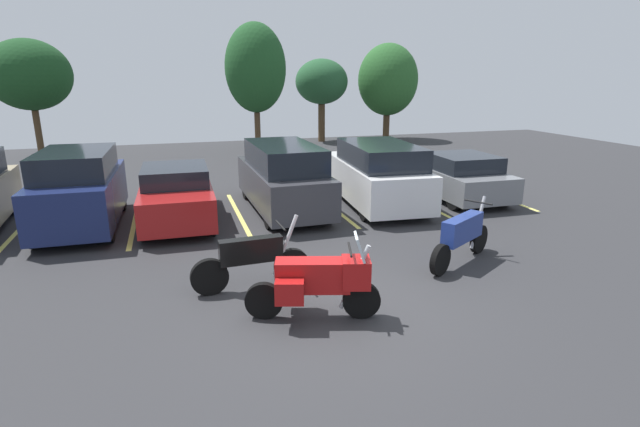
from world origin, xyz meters
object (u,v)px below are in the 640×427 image
object	(u,v)px
motorcycle_third	(462,235)
car_charcoal	(283,177)
car_navy	(80,190)
motorcycle_second	(252,260)
car_grey	(456,176)
motorcycle_touring	(318,280)
car_white	(377,174)
car_red	(177,194)

from	to	relation	value
motorcycle_third	car_charcoal	size ratio (longest dim) A/B	0.43
car_navy	car_charcoal	distance (m)	5.27
motorcycle_second	car_grey	bearing A→B (deg)	34.04
motorcycle_touring	motorcycle_third	bearing A→B (deg)	21.78
motorcycle_touring	motorcycle_third	world-z (taller)	motorcycle_touring
motorcycle_second	car_grey	world-z (taller)	car_grey
car_grey	motorcycle_third	bearing A→B (deg)	-120.99
motorcycle_second	car_white	world-z (taller)	car_white
car_navy	car_red	size ratio (longest dim) A/B	0.97
motorcycle_second	motorcycle_third	world-z (taller)	motorcycle_second
motorcycle_touring	car_red	distance (m)	6.61
motorcycle_second	car_grey	xyz separation A→B (m)	(7.31, 4.94, 0.13)
motorcycle_second	motorcycle_third	distance (m)	4.33
motorcycle_second	motorcycle_third	bearing A→B (deg)	-0.27
car_navy	motorcycle_third	bearing A→B (deg)	-32.41
car_charcoal	motorcycle_touring	bearing A→B (deg)	-98.09
motorcycle_touring	car_grey	bearing A→B (deg)	44.42
car_navy	car_white	world-z (taller)	car_navy
car_navy	car_grey	size ratio (longest dim) A/B	1.01
car_navy	car_charcoal	bearing A→B (deg)	0.77
motorcycle_third	car_navy	size ratio (longest dim) A/B	0.48
motorcycle_third	motorcycle_touring	bearing A→B (deg)	-158.22
car_red	car_charcoal	bearing A→B (deg)	3.32
motorcycle_second	car_charcoal	size ratio (longest dim) A/B	0.45
motorcycle_touring	car_grey	distance (m)	9.09
car_navy	motorcycle_second	bearing A→B (deg)	-54.61
motorcycle_touring	car_charcoal	bearing A→B (deg)	81.91
car_red	car_grey	world-z (taller)	car_red
motorcycle_third	car_charcoal	xyz separation A→B (m)	(-2.60, 5.06, 0.36)
car_navy	car_grey	distance (m)	10.85
motorcycle_touring	car_navy	xyz separation A→B (m)	(-4.35, 6.40, 0.33)
car_charcoal	car_grey	world-z (taller)	car_charcoal
car_charcoal	car_white	world-z (taller)	car_charcoal
motorcycle_touring	motorcycle_third	xyz separation A→B (m)	(3.52, 1.41, -0.05)
car_white	car_grey	xyz separation A→B (m)	(2.76, 0.06, -0.24)
motorcycle_third	car_grey	world-z (taller)	car_grey
motorcycle_touring	car_white	distance (m)	7.33
car_navy	car_red	world-z (taller)	car_navy
car_white	motorcycle_third	bearing A→B (deg)	-92.55
motorcycle_touring	car_white	xyz separation A→B (m)	(3.73, 6.30, 0.28)
car_navy	car_grey	bearing A→B (deg)	-0.19
car_red	car_white	size ratio (longest dim) A/B	0.89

